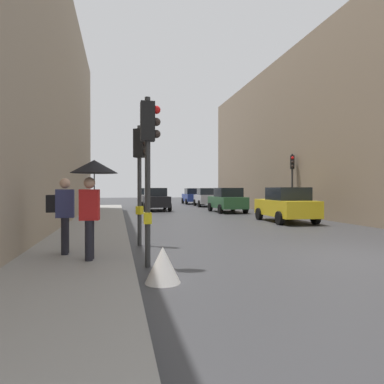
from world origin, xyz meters
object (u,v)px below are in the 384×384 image
(car_yellow_taxi, at_px, (286,205))
(pedestrian_with_grey_backpack, at_px, (63,211))
(car_dark_suv, at_px, (156,199))
(warning_sign_triangle, at_px, (163,265))
(traffic_light_near_right, at_px, (140,163))
(car_green_estate, at_px, (227,200))
(car_white_compact, at_px, (149,197))
(traffic_light_near_left, at_px, (149,150))
(car_silver_hatchback, at_px, (206,197))
(car_blue_van, at_px, (193,196))
(traffic_light_mid_street, at_px, (292,173))
(pedestrian_with_umbrella, at_px, (93,181))

(car_yellow_taxi, distance_m, pedestrian_with_grey_backpack, 12.15)
(car_dark_suv, xyz_separation_m, warning_sign_triangle, (-2.11, -20.57, -0.55))
(traffic_light_near_right, distance_m, pedestrian_with_grey_backpack, 2.89)
(traffic_light_near_right, xyz_separation_m, car_dark_suv, (2.25, 16.46, -1.57))
(car_green_estate, bearing_deg, car_white_compact, 113.82)
(traffic_light_near_left, height_order, car_dark_suv, traffic_light_near_left)
(car_silver_hatchback, distance_m, car_blue_van, 5.56)
(car_white_compact, bearing_deg, car_silver_hatchback, -22.62)
(car_green_estate, distance_m, car_dark_suv, 5.78)
(car_silver_hatchback, distance_m, car_dark_suv, 7.51)
(traffic_light_near_left, relative_size, pedestrian_with_grey_backpack, 2.06)
(pedestrian_with_grey_backpack, bearing_deg, car_green_estate, 59.17)
(car_silver_hatchback, bearing_deg, traffic_light_near_left, -107.50)
(traffic_light_mid_street, distance_m, car_blue_van, 18.24)
(traffic_light_near_right, relative_size, car_yellow_taxi, 0.83)
(car_yellow_taxi, bearing_deg, car_dark_suv, 116.82)
(traffic_light_mid_street, xyz_separation_m, car_blue_van, (-2.38, 17.99, -1.79))
(traffic_light_near_right, height_order, pedestrian_with_grey_backpack, traffic_light_near_right)
(car_green_estate, height_order, car_dark_suv, same)
(car_blue_van, bearing_deg, car_green_estate, -92.05)
(car_yellow_taxi, height_order, car_dark_suv, same)
(traffic_light_near_right, height_order, traffic_light_mid_street, traffic_light_mid_street)
(traffic_light_mid_street, relative_size, car_white_compact, 0.90)
(traffic_light_near_right, bearing_deg, pedestrian_with_umbrella, -114.51)
(car_green_estate, bearing_deg, traffic_light_near_right, -118.05)
(car_dark_suv, xyz_separation_m, pedestrian_with_umbrella, (-3.42, -19.03, 0.96))
(car_white_compact, bearing_deg, warning_sign_triangle, -94.67)
(car_yellow_taxi, bearing_deg, traffic_light_near_right, -143.48)
(car_yellow_taxi, height_order, pedestrian_with_umbrella, pedestrian_with_umbrella)
(traffic_light_near_left, xyz_separation_m, pedestrian_with_umbrella, (-1.17, 0.23, -0.67))
(car_dark_suv, relative_size, pedestrian_with_umbrella, 1.96)
(car_green_estate, bearing_deg, car_blue_van, 87.95)
(traffic_light_near_left, bearing_deg, car_yellow_taxi, 47.85)
(car_white_compact, bearing_deg, car_dark_suv, -91.31)
(traffic_light_mid_street, xyz_separation_m, car_yellow_taxi, (-2.26, -3.49, -1.79))
(traffic_light_near_right, height_order, pedestrian_with_umbrella, traffic_light_near_right)
(traffic_light_near_left, height_order, pedestrian_with_grey_backpack, traffic_light_near_left)
(car_white_compact, relative_size, warning_sign_triangle, 6.59)
(traffic_light_near_left, distance_m, warning_sign_triangle, 2.55)
(traffic_light_near_left, relative_size, car_green_estate, 0.86)
(car_white_compact, xyz_separation_m, car_green_estate, (4.66, -10.55, 0.00))
(traffic_light_near_right, height_order, car_green_estate, traffic_light_near_right)
(car_yellow_taxi, height_order, car_green_estate, same)
(traffic_light_near_right, xyz_separation_m, car_white_compact, (2.42, 23.82, -1.57))
(traffic_light_near_right, distance_m, car_yellow_taxi, 9.70)
(car_green_estate, relative_size, car_dark_suv, 1.00)
(car_white_compact, distance_m, pedestrian_with_grey_backpack, 25.94)
(car_silver_hatchback, relative_size, car_blue_van, 1.01)
(car_white_compact, height_order, car_blue_van, same)
(car_silver_hatchback, distance_m, car_white_compact, 5.73)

